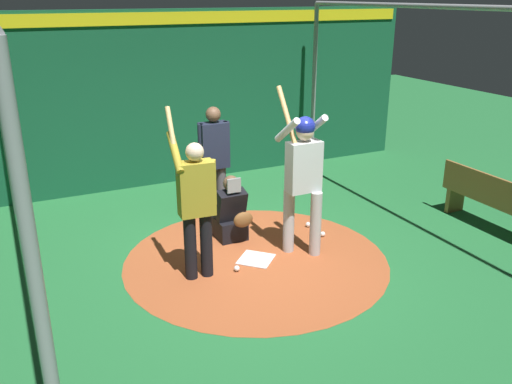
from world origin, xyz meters
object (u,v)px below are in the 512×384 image
at_px(batter, 303,172).
at_px(visitor, 196,201).
at_px(baseball_1, 237,268).
at_px(catcher, 231,215).
at_px(bench, 491,200).
at_px(baseball_0, 323,234).
at_px(umpire, 214,158).
at_px(home_plate, 256,259).
at_px(baseball_2, 308,224).

xyz_separation_m(batter, visitor, (0.02, -1.46, -0.15)).
bearing_deg(baseball_1, visitor, -102.19).
height_order(catcher, baseball_1, catcher).
distance_m(catcher, baseball_1, 1.02).
xyz_separation_m(bench, baseball_0, (-0.80, -2.37, -0.40)).
relative_size(catcher, baseball_0, 12.89).
distance_m(baseball_0, baseball_1, 1.58).
distance_m(umpire, baseball_0, 1.94).
relative_size(bench, baseball_1, 22.89).
xyz_separation_m(home_plate, baseball_2, (-0.62, 1.16, 0.03)).
xyz_separation_m(batter, umpire, (-1.52, -0.62, -0.15)).
bearing_deg(visitor, batter, 95.12).
height_order(umpire, baseball_2, umpire).
height_order(batter, bench, batter).
distance_m(batter, bench, 3.03).
height_order(catcher, umpire, umpire).
relative_size(catcher, bench, 0.56).
xyz_separation_m(home_plate, catcher, (-0.73, -0.03, 0.36)).
xyz_separation_m(home_plate, umpire, (-1.46, 0.02, 0.98)).
distance_m(umpire, baseball_2, 1.71).
bearing_deg(bench, catcher, -110.06).
height_order(home_plate, baseball_1, baseball_1).
height_order(home_plate, bench, bench).
distance_m(baseball_1, baseball_2, 1.71).
bearing_deg(visitor, bench, 87.67).
xyz_separation_m(home_plate, bench, (0.57, 3.55, 0.43)).
xyz_separation_m(home_plate, batter, (0.05, 0.64, 1.13)).
distance_m(baseball_0, baseball_2, 0.38).
relative_size(visitor, baseball_1, 27.94).
bearing_deg(baseball_1, batter, 97.18).
bearing_deg(umpire, batter, 22.24).
bearing_deg(catcher, home_plate, 2.22).
xyz_separation_m(umpire, baseball_2, (0.85, 1.14, -0.95)).
distance_m(home_plate, baseball_2, 1.32).
bearing_deg(visitor, home_plate, 99.49).
relative_size(umpire, visitor, 0.85).
bearing_deg(bench, baseball_0, -108.74).
xyz_separation_m(baseball_0, baseball_2, (-0.38, -0.01, 0.00)).
xyz_separation_m(catcher, baseball_1, (0.91, -0.33, -0.33)).
relative_size(umpire, baseball_0, 23.82).
bearing_deg(batter, baseball_0, 118.08).
bearing_deg(baseball_0, visitor, -81.22).
height_order(home_plate, catcher, catcher).
bearing_deg(home_plate, visitor, -84.66).
distance_m(visitor, bench, 4.43).
height_order(catcher, baseball_2, catcher).
bearing_deg(bench, baseball_2, -116.52).
bearing_deg(baseball_0, batter, -61.92).
bearing_deg(batter, baseball_2, 142.16).
height_order(batter, baseball_1, batter).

